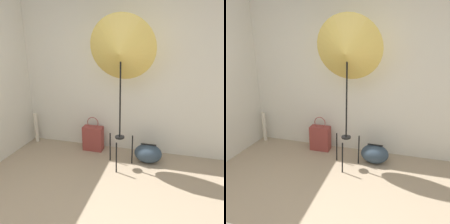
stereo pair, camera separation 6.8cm
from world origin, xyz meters
TOP-DOWN VIEW (x-y plane):
  - wall_back at (0.00, 2.40)m, footprint 8.00×0.05m
  - photo_umbrella at (0.16, 1.81)m, footprint 0.90×0.49m
  - tote_bag at (-0.39, 2.19)m, footprint 0.34×0.17m
  - duffel_bag at (0.56, 2.01)m, footprint 0.42×0.29m
  - paper_roll at (-1.52, 2.23)m, footprint 0.07×0.07m

SIDE VIEW (x-z plane):
  - duffel_bag at x=0.56m, z-range 0.00..0.30m
  - tote_bag at x=-0.39m, z-range -0.08..0.51m
  - paper_roll at x=-1.52m, z-range 0.00..0.55m
  - wall_back at x=0.00m, z-range 0.00..2.60m
  - photo_umbrella at x=0.16m, z-range 0.59..2.72m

